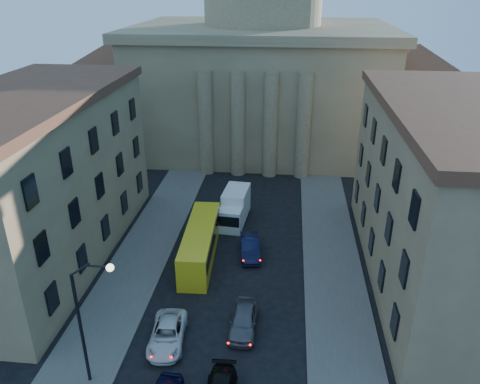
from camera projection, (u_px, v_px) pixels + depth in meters
The scene contains 11 objects.
sidewalk_left at pixel (127, 284), 38.31m from camera, with size 5.00×60.00×0.15m, color #55524E.
sidewalk_right at pixel (337, 298), 36.70m from camera, with size 5.00×60.00×0.15m, color #55524E.
church at pixel (262, 63), 66.43m from camera, with size 68.02×28.76×36.60m.
building_left at pixel (36, 179), 39.66m from camera, with size 11.60×26.60×14.70m.
building_right at pixel (451, 196), 36.43m from camera, with size 11.60×26.60×14.70m.
street_lamp at pixel (87, 314), 26.95m from camera, with size 2.62×0.44×8.83m.
car_left_mid at pixel (168, 334), 32.05m from camera, with size 2.30×5.00×1.39m, color silver.
car_right_far at pixel (244, 320), 33.23m from camera, with size 1.86×4.63×1.58m, color #55565B.
car_right_distant at pixel (250, 247), 42.26m from camera, with size 1.66×4.76×1.57m, color black.
city_bus at pixel (200, 242), 41.43m from camera, with size 2.90×10.70×2.99m.
box_truck at pixel (235, 208), 47.79m from camera, with size 2.79×6.03×3.21m.
Camera 1 is at (4.07, -12.50, 22.96)m, focal length 35.00 mm.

